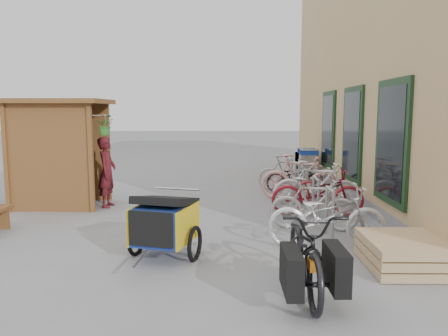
{
  "coord_description": "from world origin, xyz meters",
  "views": [
    {
      "loc": [
        0.62,
        -7.21,
        2.14
      ],
      "look_at": [
        0.5,
        1.5,
        1.0
      ],
      "focal_mm": 35.0,
      "sensor_mm": 36.0,
      "label": 1
    }
  ],
  "objects_px": {
    "cargo_bike": "(306,249)",
    "bike_1": "(314,204)",
    "child_trailer": "(165,221)",
    "bike_2": "(318,192)",
    "bike_4": "(307,185)",
    "bike_7": "(287,173)",
    "person_kiosk": "(107,172)",
    "bike_0": "(327,216)",
    "bike_3": "(316,187)",
    "shopping_carts": "(305,161)",
    "kiosk": "(56,138)",
    "pallet_stack": "(403,253)",
    "bike_5": "(299,178)",
    "bike_6": "(295,177)"
  },
  "relations": [
    {
      "from": "bike_3",
      "to": "bike_5",
      "type": "xyz_separation_m",
      "value": [
        -0.17,
        1.22,
        0.01
      ]
    },
    {
      "from": "person_kiosk",
      "to": "bike_1",
      "type": "height_order",
      "value": "person_kiosk"
    },
    {
      "from": "bike_7",
      "to": "child_trailer",
      "type": "bearing_deg",
      "value": 166.09
    },
    {
      "from": "kiosk",
      "to": "child_trailer",
      "type": "bearing_deg",
      "value": -49.83
    },
    {
      "from": "bike_7",
      "to": "bike_1",
      "type": "bearing_deg",
      "value": -169.88
    },
    {
      "from": "kiosk",
      "to": "bike_2",
      "type": "bearing_deg",
      "value": -8.77
    },
    {
      "from": "bike_7",
      "to": "bike_2",
      "type": "bearing_deg",
      "value": -164.51
    },
    {
      "from": "bike_2",
      "to": "bike_4",
      "type": "distance_m",
      "value": 1.2
    },
    {
      "from": "pallet_stack",
      "to": "bike_0",
      "type": "xyz_separation_m",
      "value": [
        -0.84,
        0.96,
        0.28
      ]
    },
    {
      "from": "cargo_bike",
      "to": "person_kiosk",
      "type": "distance_m",
      "value": 5.88
    },
    {
      "from": "child_trailer",
      "to": "cargo_bike",
      "type": "distance_m",
      "value": 2.21
    },
    {
      "from": "pallet_stack",
      "to": "bike_3",
      "type": "relative_size",
      "value": 0.66
    },
    {
      "from": "bike_1",
      "to": "bike_2",
      "type": "xyz_separation_m",
      "value": [
        0.28,
        1.1,
        0.01
      ]
    },
    {
      "from": "bike_1",
      "to": "bike_4",
      "type": "distance_m",
      "value": 2.31
    },
    {
      "from": "shopping_carts",
      "to": "bike_0",
      "type": "distance_m",
      "value": 6.98
    },
    {
      "from": "person_kiosk",
      "to": "bike_3",
      "type": "distance_m",
      "value": 4.61
    },
    {
      "from": "bike_2",
      "to": "bike_7",
      "type": "bearing_deg",
      "value": 8.23
    },
    {
      "from": "person_kiosk",
      "to": "bike_5",
      "type": "distance_m",
      "value": 4.48
    },
    {
      "from": "pallet_stack",
      "to": "shopping_carts",
      "type": "distance_m",
      "value": 7.91
    },
    {
      "from": "shopping_carts",
      "to": "bike_5",
      "type": "xyz_separation_m",
      "value": [
        -0.72,
        -3.34,
        -0.03
      ]
    },
    {
      "from": "cargo_bike",
      "to": "bike_4",
      "type": "height_order",
      "value": "cargo_bike"
    },
    {
      "from": "child_trailer",
      "to": "bike_1",
      "type": "distance_m",
      "value": 2.89
    },
    {
      "from": "person_kiosk",
      "to": "bike_6",
      "type": "height_order",
      "value": "person_kiosk"
    },
    {
      "from": "pallet_stack",
      "to": "shopping_carts",
      "type": "relative_size",
      "value": 0.78
    },
    {
      "from": "bike_2",
      "to": "bike_7",
      "type": "height_order",
      "value": "bike_2"
    },
    {
      "from": "bike_5",
      "to": "kiosk",
      "type": "bearing_deg",
      "value": 109.88
    },
    {
      "from": "pallet_stack",
      "to": "bike_7",
      "type": "xyz_separation_m",
      "value": [
        -0.83,
        5.87,
        0.27
      ]
    },
    {
      "from": "bike_6",
      "to": "bike_1",
      "type": "bearing_deg",
      "value": 177.83
    },
    {
      "from": "kiosk",
      "to": "child_trailer",
      "type": "xyz_separation_m",
      "value": [
        2.95,
        -3.49,
        -1.0
      ]
    },
    {
      "from": "bike_2",
      "to": "bike_4",
      "type": "xyz_separation_m",
      "value": [
        -0.02,
        1.2,
        -0.06
      ]
    },
    {
      "from": "cargo_bike",
      "to": "kiosk",
      "type": "bearing_deg",
      "value": 135.35
    },
    {
      "from": "child_trailer",
      "to": "bike_4",
      "type": "bearing_deg",
      "value": 69.27
    },
    {
      "from": "bike_4",
      "to": "cargo_bike",
      "type": "bearing_deg",
      "value": 158.21
    },
    {
      "from": "shopping_carts",
      "to": "bike_6",
      "type": "bearing_deg",
      "value": -105.71
    },
    {
      "from": "pallet_stack",
      "to": "bike_2",
      "type": "relative_size",
      "value": 0.64
    },
    {
      "from": "bike_6",
      "to": "pallet_stack",
      "type": "bearing_deg",
      "value": -172.2
    },
    {
      "from": "bike_0",
      "to": "bike_1",
      "type": "xyz_separation_m",
      "value": [
        -0.02,
        0.93,
        -0.01
      ]
    },
    {
      "from": "child_trailer",
      "to": "bike_1",
      "type": "bearing_deg",
      "value": 46.41
    },
    {
      "from": "person_kiosk",
      "to": "bike_3",
      "type": "bearing_deg",
      "value": -93.46
    },
    {
      "from": "bike_6",
      "to": "bike_4",
      "type": "bearing_deg",
      "value": -176.89
    },
    {
      "from": "cargo_bike",
      "to": "bike_1",
      "type": "relative_size",
      "value": 1.25
    },
    {
      "from": "bike_0",
      "to": "child_trailer",
      "type": "bearing_deg",
      "value": 102.47
    },
    {
      "from": "bike_1",
      "to": "bike_0",
      "type": "bearing_deg",
      "value": -166.34
    },
    {
      "from": "bike_1",
      "to": "cargo_bike",
      "type": "bearing_deg",
      "value": 179.59
    },
    {
      "from": "shopping_carts",
      "to": "bike_6",
      "type": "distance_m",
      "value": 2.4
    },
    {
      "from": "bike_3",
      "to": "bike_7",
      "type": "relative_size",
      "value": 1.15
    },
    {
      "from": "bike_3",
      "to": "bike_7",
      "type": "distance_m",
      "value": 2.54
    },
    {
      "from": "bike_0",
      "to": "bike_4",
      "type": "relative_size",
      "value": 1.14
    },
    {
      "from": "bike_4",
      "to": "bike_7",
      "type": "xyz_separation_m",
      "value": [
        -0.23,
        1.68,
        0.04
      ]
    },
    {
      "from": "bike_1",
      "to": "bike_6",
      "type": "distance_m",
      "value": 3.7
    }
  ]
}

